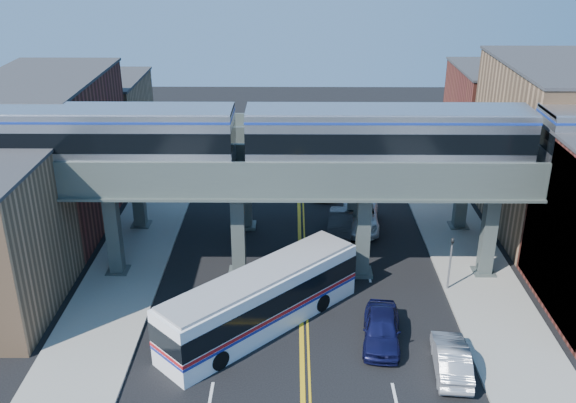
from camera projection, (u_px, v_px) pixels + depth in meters
name	position (u px, v px, depth m)	size (l,w,h in m)	color
ground	(302.00, 348.00, 34.83)	(120.00, 120.00, 0.00)	black
sidewalk_west	(133.00, 257.00, 44.04)	(5.00, 70.00, 0.16)	gray
sidewalk_east	(468.00, 259.00, 43.88)	(5.00, 70.00, 0.16)	gray
building_west_b	(50.00, 154.00, 47.41)	(8.00, 14.00, 11.00)	brown
building_west_c	(101.00, 123.00, 59.92)	(8.00, 10.00, 8.00)	#9C7350
building_east_b	(552.00, 148.00, 46.96)	(8.00, 14.00, 12.00)	#9C7350
building_east_c	(498.00, 118.00, 59.47)	(8.00, 10.00, 9.00)	brown
mural_panel	(557.00, 237.00, 36.49)	(0.10, 9.50, 9.50)	teal
elevated_viaduct_near	(301.00, 182.00, 39.56)	(52.00, 3.60, 7.40)	#45504E
elevated_viaduct_far	(300.00, 146.00, 45.98)	(52.00, 3.60, 7.40)	#45504E
transit_train	(388.00, 136.00, 38.33)	(52.35, 3.29, 3.84)	black
stop_sign	(307.00, 291.00, 36.87)	(0.76, 0.09, 2.63)	slate
traffic_signal	(451.00, 258.00, 39.34)	(0.15, 0.18, 4.10)	slate
transit_bus	(261.00, 300.00, 36.02)	(11.22, 11.17, 3.34)	white
car_lane_a	(382.00, 329.00, 35.01)	(2.00, 4.97, 1.69)	#10123B
car_lane_b	(341.00, 225.00, 47.08)	(1.75, 5.03, 1.66)	#2A2A2C
car_lane_c	(361.00, 217.00, 48.28)	(2.66, 5.77, 1.60)	white
car_lane_d	(323.00, 180.00, 55.01)	(2.56, 6.30, 1.83)	#ADADB2
car_parked_curb	(451.00, 358.00, 32.72)	(1.65, 4.75, 1.56)	#A2A2A7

